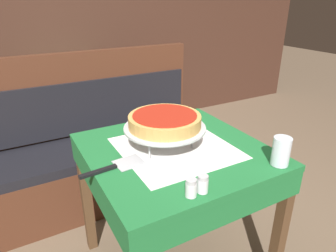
{
  "coord_description": "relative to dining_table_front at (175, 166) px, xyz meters",
  "views": [
    {
      "loc": [
        -0.62,
        -1.05,
        1.37
      ],
      "look_at": [
        -0.04,
        -0.0,
        0.85
      ],
      "focal_mm": 32.0,
      "sensor_mm": 36.0,
      "label": 1
    }
  ],
  "objects": [
    {
      "name": "pizza_server",
      "position": [
        -0.3,
        -0.03,
        0.1
      ],
      "size": [
        0.27,
        0.11,
        0.01
      ],
      "color": "#BCBCC1",
      "rests_on": "dining_table_front"
    },
    {
      "name": "dining_table_front",
      "position": [
        0.0,
        0.0,
        0.0
      ],
      "size": [
        0.79,
        0.79,
        0.73
      ],
      "color": "#1E6B33",
      "rests_on": "ground_plane"
    },
    {
      "name": "water_glass_near",
      "position": [
        0.3,
        -0.33,
        0.16
      ],
      "size": [
        0.07,
        0.07,
        0.12
      ],
      "color": "silver",
      "rests_on": "dining_table_front"
    },
    {
      "name": "salt_shaker",
      "position": [
        -0.14,
        -0.34,
        0.13
      ],
      "size": [
        0.04,
        0.04,
        0.07
      ],
      "color": "silver",
      "rests_on": "dining_table_front"
    },
    {
      "name": "dining_table_rear",
      "position": [
        -0.12,
        1.63,
        -0.02
      ],
      "size": [
        0.67,
        0.67,
        0.74
      ],
      "color": "#1E6B33",
      "rests_on": "ground_plane"
    },
    {
      "name": "deep_dish_pizza",
      "position": [
        -0.04,
        0.03,
        0.23
      ],
      "size": [
        0.32,
        0.32,
        0.06
      ],
      "color": "tan",
      "rests_on": "pizza_pan_stand"
    },
    {
      "name": "condiment_caddy",
      "position": [
        -0.1,
        1.65,
        0.14
      ],
      "size": [
        0.14,
        0.14,
        0.16
      ],
      "color": "black",
      "rests_on": "dining_table_rear"
    },
    {
      "name": "pepper_shaker",
      "position": [
        -0.09,
        -0.34,
        0.13
      ],
      "size": [
        0.04,
        0.04,
        0.07
      ],
      "color": "silver",
      "rests_on": "dining_table_front"
    },
    {
      "name": "pizza_pan_stand",
      "position": [
        -0.04,
        0.03,
        0.19
      ],
      "size": [
        0.37,
        0.37,
        0.1
      ],
      "color": "#ADADB2",
      "rests_on": "dining_table_front"
    },
    {
      "name": "booth_bench",
      "position": [
        -0.12,
        0.84,
        -0.33
      ],
      "size": [
        1.55,
        0.5,
        1.03
      ],
      "color": "#4C2819",
      "rests_on": "ground_plane"
    },
    {
      "name": "back_wall_panel",
      "position": [
        0.0,
        2.05,
        0.56
      ],
      "size": [
        6.0,
        0.04,
        2.4
      ],
      "primitive_type": "cube",
      "color": "#3D2319",
      "rests_on": "ground_plane"
    }
  ]
}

